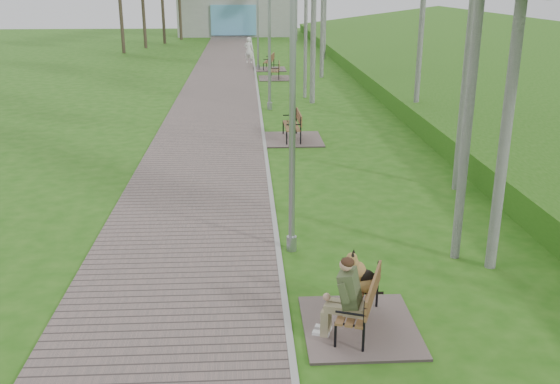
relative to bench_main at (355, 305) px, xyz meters
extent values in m
plane|color=#235B11|center=(-0.95, 1.11, -0.40)|extent=(120.00, 120.00, 0.00)
cube|color=#695A55|center=(-2.70, 22.61, -0.38)|extent=(3.50, 67.00, 0.04)
cube|color=#999993|center=(-0.95, 22.61, -0.37)|extent=(0.10, 67.00, 0.05)
cube|color=#487E24|center=(11.05, 21.11, -0.40)|extent=(14.00, 70.00, 1.60)
cube|color=#9E9E99|center=(-2.45, 52.11, 1.60)|extent=(10.00, 5.00, 4.00)
cube|color=#60A7D6|center=(-2.45, 49.51, 1.10)|extent=(4.00, 0.20, 2.60)
cube|color=#695A55|center=(0.09, 0.04, -0.38)|extent=(1.64, 1.82, 0.04)
cube|color=brown|center=(0.04, 0.04, 0.01)|extent=(0.85, 1.42, 0.04)
cube|color=brown|center=(0.24, -0.03, 0.26)|extent=(0.50, 1.30, 0.30)
cube|color=#695A55|center=(-0.04, 11.38, -0.38)|extent=(1.83, 2.04, 0.04)
cube|color=brown|center=(-0.09, 11.38, 0.06)|extent=(0.48, 1.53, 0.04)
cube|color=brown|center=(0.16, 11.38, 0.34)|extent=(0.06, 1.53, 0.34)
cube|color=#695A55|center=(0.06, 24.50, -0.38)|extent=(1.73, 1.93, 0.04)
cube|color=brown|center=(0.01, 24.50, 0.04)|extent=(0.52, 1.47, 0.04)
cube|color=brown|center=(0.24, 24.49, 0.30)|extent=(0.12, 1.44, 0.32)
cube|color=#695A55|center=(-0.12, 28.02, -0.38)|extent=(1.84, 2.04, 0.04)
cube|color=brown|center=(-0.17, 28.02, 0.06)|extent=(0.68, 1.58, 0.04)
cube|color=brown|center=(0.07, 27.98, 0.34)|extent=(0.27, 1.52, 0.34)
cylinder|color=gray|center=(-0.70, 2.84, -0.25)|extent=(0.19, 0.19, 0.28)
cylinder|color=gray|center=(-0.70, 2.84, 1.96)|extent=(0.11, 0.11, 4.72)
cylinder|color=gray|center=(-0.57, 16.33, -0.25)|extent=(0.20, 0.20, 0.29)
cylinder|color=gray|center=(-0.57, 16.33, 2.04)|extent=(0.12, 0.12, 4.88)
cylinder|color=gray|center=(-0.76, 27.98, -0.26)|extent=(0.18, 0.18, 0.27)
cylinder|color=gray|center=(-0.76, 27.98, 1.89)|extent=(0.11, 0.11, 4.58)
imported|color=white|center=(-1.25, 30.83, 0.39)|extent=(0.67, 0.56, 1.58)
cylinder|color=silver|center=(2.74, 1.93, 3.99)|extent=(0.18, 0.18, 8.78)
cylinder|color=silver|center=(2.26, 2.38, 3.54)|extent=(0.20, 0.20, 7.87)
cylinder|color=silver|center=(4.42, 13.41, 3.76)|extent=(0.17, 0.17, 8.32)
camera|label=1|loc=(-1.51, -7.83, 4.38)|focal=40.00mm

